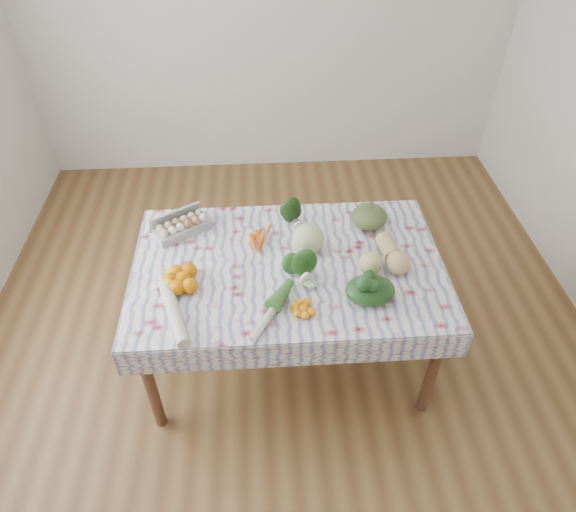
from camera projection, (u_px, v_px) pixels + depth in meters
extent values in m
plane|color=brown|center=(288.00, 352.00, 3.24)|extent=(4.50, 4.50, 0.00)
cube|color=silver|center=(269.00, 7.00, 3.98)|extent=(4.00, 0.04, 2.80)
cube|color=brown|center=(288.00, 268.00, 2.76)|extent=(1.60, 1.00, 0.04)
cylinder|color=brown|center=(151.00, 386.00, 2.65)|extent=(0.06, 0.06, 0.71)
cylinder|color=brown|center=(433.00, 370.00, 2.72)|extent=(0.06, 0.06, 0.71)
cylinder|color=brown|center=(169.00, 269.00, 3.30)|extent=(0.06, 0.06, 0.71)
cylinder|color=brown|center=(396.00, 259.00, 3.37)|extent=(0.06, 0.06, 0.71)
cube|color=silver|center=(288.00, 265.00, 2.74)|extent=(1.66, 1.06, 0.01)
cube|color=#A8A8A3|center=(183.00, 228.00, 2.90)|extent=(0.33, 0.27, 0.08)
cube|color=orange|center=(260.00, 243.00, 2.84)|extent=(0.22, 0.20, 0.03)
ellipsoid|color=#163310|center=(295.00, 217.00, 2.93)|extent=(0.18, 0.17, 0.13)
ellipsoid|color=#485A2B|center=(369.00, 217.00, 2.93)|extent=(0.23, 0.23, 0.13)
sphere|color=#B6C685|center=(308.00, 239.00, 2.75)|extent=(0.18, 0.18, 0.17)
ellipsoid|color=tan|center=(393.00, 253.00, 2.71)|extent=(0.17, 0.29, 0.13)
cube|color=orange|center=(183.00, 279.00, 2.59)|extent=(0.29, 0.29, 0.09)
ellipsoid|color=#1E4C16|center=(299.00, 271.00, 2.62)|extent=(0.21, 0.21, 0.11)
cube|color=orange|center=(304.00, 308.00, 2.47)|extent=(0.18, 0.18, 0.05)
sphere|color=#C7BD69|center=(371.00, 263.00, 2.65)|extent=(0.15, 0.15, 0.12)
ellipsoid|color=black|center=(370.00, 290.00, 2.52)|extent=(0.31, 0.28, 0.11)
cylinder|color=beige|center=(174.00, 312.00, 2.44)|extent=(0.20, 0.44, 0.06)
cylinder|color=beige|center=(272.00, 311.00, 2.46)|extent=(0.23, 0.35, 0.04)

